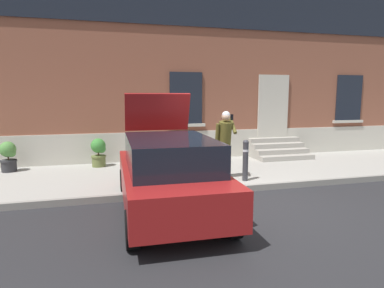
% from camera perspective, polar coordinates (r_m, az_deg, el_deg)
% --- Properties ---
extents(ground_plane, '(80.00, 80.00, 0.00)m').
position_cam_1_polar(ground_plane, '(7.13, 8.61, -10.40)').
color(ground_plane, '#232326').
extents(sidewalk, '(24.00, 3.60, 0.15)m').
position_cam_1_polar(sidewalk, '(9.64, 1.97, -4.89)').
color(sidewalk, '#99968E').
rests_on(sidewalk, ground).
extents(curb_edge, '(24.00, 0.12, 0.15)m').
position_cam_1_polar(curb_edge, '(7.94, 5.90, -7.83)').
color(curb_edge, gray).
rests_on(curb_edge, ground).
extents(building_facade, '(24.00, 1.52, 7.50)m').
position_cam_1_polar(building_facade, '(11.88, -1.50, 15.32)').
color(building_facade, brown).
rests_on(building_facade, ground).
extents(entrance_stoop, '(1.92, 1.28, 0.64)m').
position_cam_1_polar(entrance_stoop, '(12.00, 14.53, -1.01)').
color(entrance_stoop, '#9E998E').
rests_on(entrance_stoop, sidewalk).
extents(hatchback_car_red, '(1.86, 4.10, 2.34)m').
position_cam_1_polar(hatchback_car_red, '(6.42, -4.01, -5.01)').
color(hatchback_car_red, maroon).
rests_on(hatchback_car_red, ground).
extents(bollard_near_person, '(0.15, 0.15, 1.04)m').
position_cam_1_polar(bollard_near_person, '(8.41, 9.21, -2.51)').
color(bollard_near_person, '#333338').
rests_on(bollard_near_person, sidewalk).
extents(person_on_phone, '(0.51, 0.50, 1.75)m').
position_cam_1_polar(person_on_phone, '(8.52, 5.63, 0.67)').
color(person_on_phone, '#514C1E').
rests_on(person_on_phone, sidewalk).
extents(planter_charcoal, '(0.44, 0.44, 0.86)m').
position_cam_1_polar(planter_charcoal, '(10.65, -29.08, -1.78)').
color(planter_charcoal, '#2D2D30').
rests_on(planter_charcoal, sidewalk).
extents(planter_olive, '(0.44, 0.44, 0.86)m').
position_cam_1_polar(planter_olive, '(10.37, -15.78, -1.28)').
color(planter_olive, '#606B38').
rests_on(planter_olive, sidewalk).
extents(planter_terracotta, '(0.44, 0.44, 0.86)m').
position_cam_1_polar(planter_terracotta, '(10.53, -2.34, -0.83)').
color(planter_terracotta, '#B25B38').
rests_on(planter_terracotta, sidewalk).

